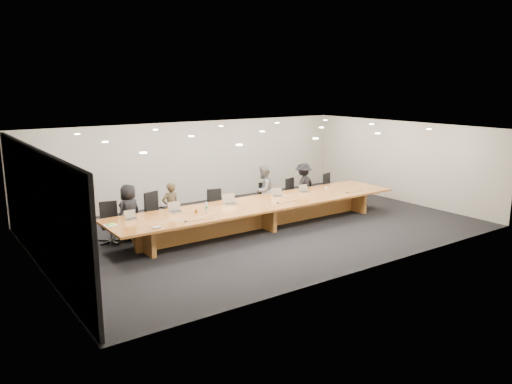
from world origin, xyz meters
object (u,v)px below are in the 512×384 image
conference_table (262,210)px  chair_mid_right (267,198)px  chair_far_right (331,187)px  chair_mid_left (216,206)px  laptop_b (176,207)px  mic_center (278,203)px  chair_far_left (110,222)px  amber_mug (196,211)px  chair_right (295,193)px  water_bottle (207,207)px  chair_left (157,212)px  laptop_c (231,199)px  laptop_e (305,189)px  mic_left (186,221)px  laptop_d (277,192)px  person_c (263,191)px  paper_cup_near (285,196)px  person_d (303,186)px  mic_right (347,192)px  person_a (129,212)px  laptop_a (131,215)px  av_box (156,227)px  person_b (171,207)px  paper_cup_far (326,188)px

conference_table → chair_mid_right: chair_mid_right is taller
chair_far_right → chair_mid_left: bearing=164.1°
chair_mid_left → conference_table: bearing=-39.9°
laptop_b → mic_center: 2.91m
chair_far_left → amber_mug: bearing=-19.4°
chair_right → water_bottle: 4.23m
conference_table → chair_left: 2.94m
laptop_c → laptop_e: size_ratio=1.22×
chair_mid_right → mic_left: (-3.76, -1.75, 0.26)m
chair_mid_right → laptop_b: laptop_b is taller
conference_table → laptop_d: laptop_d is taller
person_c → amber_mug: 3.16m
chair_far_left → chair_left: (1.38, 0.13, 0.04)m
laptop_c → paper_cup_near: 1.78m
conference_table → person_d: size_ratio=5.96×
laptop_d → mic_right: size_ratio=2.75×
person_c → paper_cup_near: person_c is taller
mic_left → person_a: bearing=113.6°
chair_mid_left → mic_center: 1.90m
chair_mid_left → laptop_a: (-2.90, -0.75, 0.35)m
laptop_e → chair_far_right: bearing=32.3°
laptop_d → chair_far_right: bearing=38.5°
laptop_a → mic_center: laptop_a is taller
chair_mid_right → person_c: person_c is taller
av_box → laptop_c: bearing=26.4°
person_b → laptop_d: (3.13, -0.78, 0.17)m
chair_left → person_b: (0.34, -0.15, 0.13)m
chair_right → laptop_d: chair_right is taller
mic_left → chair_right: bearing=20.2°
av_box → chair_mid_right: bearing=28.0°
laptop_e → paper_cup_far: 0.83m
mic_center → person_c: bearing=69.3°
laptop_e → mic_center: (-1.57, -0.67, -0.10)m
laptop_a → paper_cup_near: laptop_a is taller
chair_far_left → chair_mid_right: size_ratio=1.07×
laptop_a → amber_mug: size_ratio=2.90×
water_bottle → paper_cup_near: bearing=2.2°
amber_mug → chair_right: bearing=15.5°
laptop_d → mic_left: 3.68m
chair_mid_right → mic_right: (1.89, -1.65, 0.26)m
chair_left → paper_cup_near: 3.75m
laptop_d → laptop_e: size_ratio=1.03×
chair_right → laptop_a: 6.02m
conference_table → laptop_a: 3.77m
chair_far_right → av_box: 7.69m
chair_left → amber_mug: (0.54, -1.26, 0.22)m
laptop_e → av_box: bearing=-162.0°
laptop_e → mic_center: laptop_e is taller
chair_far_right → person_c: bearing=165.2°
chair_left → laptop_a: bearing=-160.2°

